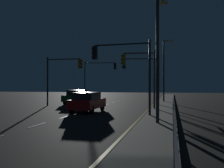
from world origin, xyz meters
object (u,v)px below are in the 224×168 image
street_lamp_far_end (165,65)px  traffic_light_mid_left (98,72)px  car (88,102)px  traffic_light_near_left (142,71)px  traffic_light_far_right (140,68)px  street_lamp_across_street (159,45)px  traffic_light_overhead_east (63,71)px  car_oncoming (76,97)px  traffic_light_far_left (123,62)px

street_lamp_far_end → traffic_light_mid_left: bearing=150.4°
car → traffic_light_near_left: size_ratio=0.91×
traffic_light_near_left → traffic_light_far_right: 4.45m
traffic_light_near_left → traffic_light_mid_left: size_ratio=0.86×
traffic_light_mid_left → street_lamp_far_end: (9.96, -5.65, 0.54)m
traffic_light_mid_left → street_lamp_across_street: bearing=-68.1°
traffic_light_near_left → traffic_light_far_right: (0.27, -4.45, 0.00)m
traffic_light_overhead_east → street_lamp_far_end: 12.87m
car_oncoming → traffic_light_far_right: bearing=-38.8°
car → traffic_light_overhead_east: bearing=128.4°
traffic_light_far_left → traffic_light_overhead_east: 10.87m
traffic_light_overhead_east → street_lamp_across_street: bearing=-48.5°
traffic_light_overhead_east → traffic_light_near_left: bearing=11.2°
car_oncoming → traffic_light_mid_left: size_ratio=0.77×
traffic_light_far_right → car: bearing=-146.3°
car_oncoming → traffic_light_near_left: (7.73, -2.00, 2.79)m
traffic_light_overhead_east → car: bearing=-51.6°
car → traffic_light_far_left: 4.96m
traffic_light_far_left → traffic_light_near_left: bearing=88.0°
street_lamp_far_end → traffic_light_near_left: bearing=-108.5°
traffic_light_overhead_east → street_lamp_across_street: 15.43m
traffic_light_far_right → traffic_light_overhead_east: bearing=160.6°
traffic_light_overhead_east → street_lamp_far_end: (10.06, 7.96, 1.06)m
traffic_light_mid_left → traffic_light_far_left: (7.48, -21.40, -0.32)m
traffic_light_far_left → traffic_light_far_right: size_ratio=1.02×
car → traffic_light_mid_left: 19.80m
traffic_light_far_right → street_lamp_far_end: street_lamp_far_end is taller
car → traffic_light_far_right: traffic_light_far_right is taller
car → traffic_light_overhead_east: (-4.32, 5.46, 2.73)m
car → car_oncoming: size_ratio=1.01×
street_lamp_far_end → traffic_light_far_left: bearing=-98.9°
car → street_lamp_far_end: bearing=66.9°
car_oncoming → traffic_light_far_right: traffic_light_far_right is taller
traffic_light_far_right → street_lamp_across_street: bearing=-76.8°
car_oncoming → street_lamp_far_end: size_ratio=0.59×
street_lamp_far_end → car_oncoming: bearing=-156.0°
traffic_light_near_left → street_lamp_across_street: street_lamp_across_street is taller
car_oncoming → street_lamp_across_street: (10.04, -15.10, 3.50)m
car_oncoming → traffic_light_overhead_east: bearing=-92.9°
street_lamp_far_end → street_lamp_across_street: 19.50m
street_lamp_across_street → traffic_light_far_right: bearing=103.2°
car → street_lamp_far_end: 15.08m
car → traffic_light_mid_left: size_ratio=0.78×
traffic_light_near_left → traffic_light_mid_left: (-7.82, 12.04, 0.45)m
traffic_light_near_left → traffic_light_far_left: traffic_light_far_left is taller
traffic_light_far_right → traffic_light_near_left: bearing=93.5°
car_oncoming → traffic_light_near_left: 8.46m
street_lamp_far_end → street_lamp_across_street: (0.16, -19.50, -0.28)m
traffic_light_overhead_east → street_lamp_far_end: street_lamp_far_end is taller
street_lamp_across_street → traffic_light_mid_left: bearing=111.9°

